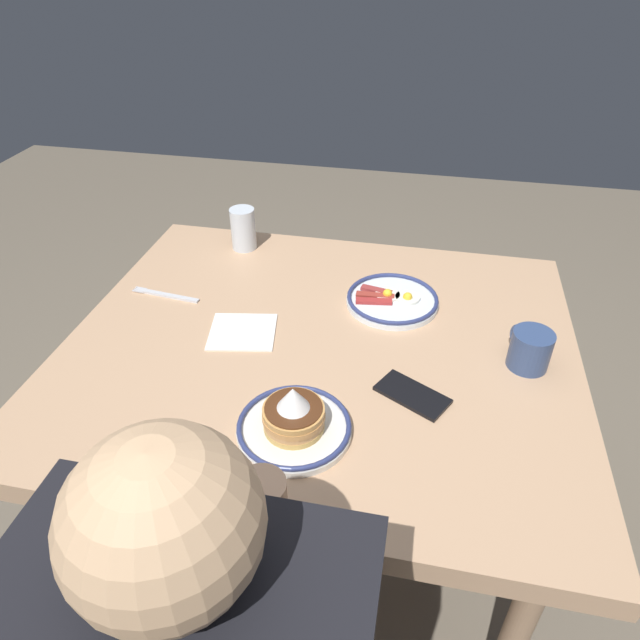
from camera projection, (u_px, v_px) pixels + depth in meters
name	position (u px, v px, depth m)	size (l,w,h in m)	color
ground_plane	(320.00, 534.00, 1.70)	(6.00, 6.00, 0.00)	#6A5F4F
dining_table	(320.00, 366.00, 1.31)	(1.14, 0.98, 0.74)	tan
plate_near_main	(392.00, 300.00, 1.39)	(0.23, 0.23, 0.04)	white
plate_center_pancakes	(294.00, 422.00, 1.03)	(0.21, 0.21, 0.11)	silver
coffee_mug	(530.00, 349.00, 1.18)	(0.09, 0.11, 0.09)	#334772
drinking_glass	(243.00, 231.00, 1.60)	(0.07, 0.07, 0.12)	silver
cell_phone	(412.00, 395.00, 1.12)	(0.14, 0.07, 0.01)	black
paper_napkin	(243.00, 331.00, 1.30)	(0.15, 0.14, 0.00)	white
fork_near	(165.00, 295.00, 1.42)	(0.18, 0.04, 0.01)	silver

